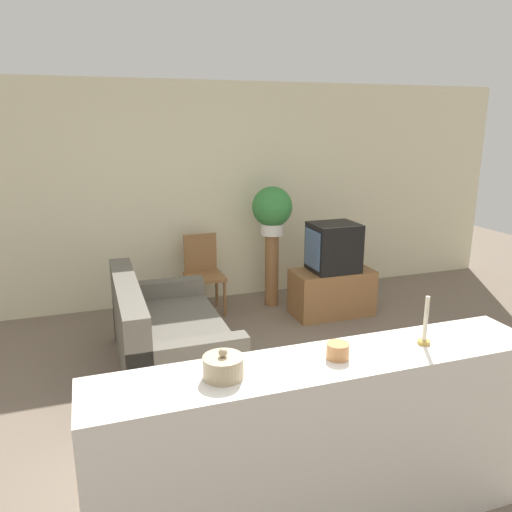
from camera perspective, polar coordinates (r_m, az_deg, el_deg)
The scene contains 12 objects.
ground_plane at distance 3.61m, azimuth 3.27°, elevation -23.00°, with size 14.00×14.00×0.00m, color #756656.
wall_back at distance 6.21m, azimuth -8.60°, elevation 6.85°, with size 9.00×0.06×2.70m.
couch at distance 4.69m, azimuth -10.19°, elevation -9.40°, with size 0.94×1.73×0.87m.
tv_stand at distance 5.99m, azimuth 8.65°, elevation -4.11°, with size 0.94×0.49×0.54m.
television at distance 5.83m, azimuth 8.81°, elevation 1.01°, with size 0.54×0.46×0.56m.
wooden_chair at distance 5.98m, azimuth -6.08°, elevation -1.56°, with size 0.44×0.44×0.93m.
plant_stand at distance 6.16m, azimuth 1.80°, elevation -1.63°, with size 0.17×0.17×0.90m.
potted_plant at distance 5.99m, azimuth 1.86°, elevation 5.44°, with size 0.48×0.48×0.58m.
foreground_counter at distance 2.91m, azimuth 7.59°, elevation -20.85°, with size 2.46×0.44×1.04m.
decorative_bowl at distance 2.44m, azimuth -3.76°, elevation -12.50°, with size 0.20×0.20×0.15m.
candle_jar at distance 2.65m, azimuth 9.32°, elevation -10.64°, with size 0.12×0.12×0.08m.
candlestick at distance 2.91m, azimuth 18.76°, elevation -7.81°, with size 0.07×0.07×0.28m.
Camera 1 is at (-1.10, -2.62, 2.22)m, focal length 35.00 mm.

